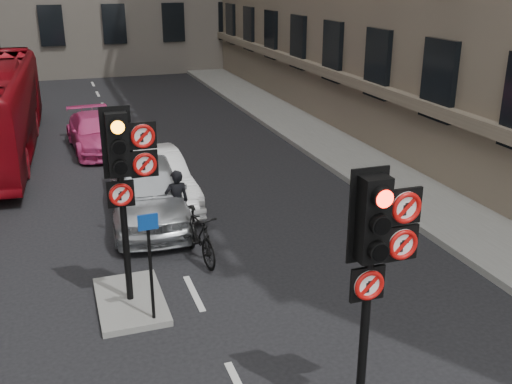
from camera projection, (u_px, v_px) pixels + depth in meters
pavement_right at (357, 155)px, 19.84m from camera, size 3.00×50.00×0.16m
centre_island at (131, 301)px, 11.08m from camera, size 1.20×2.00×0.12m
signal_near at (377, 245)px, 7.47m from camera, size 0.91×0.40×3.58m
signal_far at (125, 165)px, 10.19m from camera, size 0.91×0.40×3.58m
car_silver at (147, 191)px, 14.57m from camera, size 2.17×4.62×1.53m
car_white at (154, 179)px, 15.68m from camera, size 1.82×4.33×1.39m
car_pink at (96, 133)px, 20.51m from camera, size 1.99×4.28×1.21m
motorcycle at (198, 235)px, 12.65m from camera, size 0.76×1.90×1.11m
motorcyclist at (177, 202)px, 13.89m from camera, size 0.58×0.39×1.54m
info_sign at (150, 252)px, 9.99m from camera, size 0.34×0.11×1.97m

